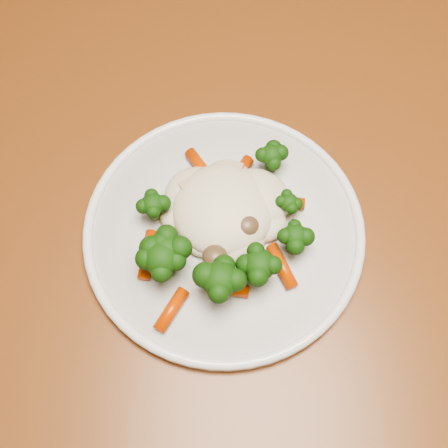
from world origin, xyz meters
name	(u,v)px	position (x,y,z in m)	size (l,w,h in m)	color
dining_table	(258,215)	(0.11, -0.12, 0.66)	(1.28, 0.89, 0.75)	brown
plate	(224,230)	(0.06, -0.19, 0.76)	(0.27, 0.27, 0.01)	white
meal	(218,229)	(0.06, -0.20, 0.78)	(0.17, 0.19, 0.05)	beige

